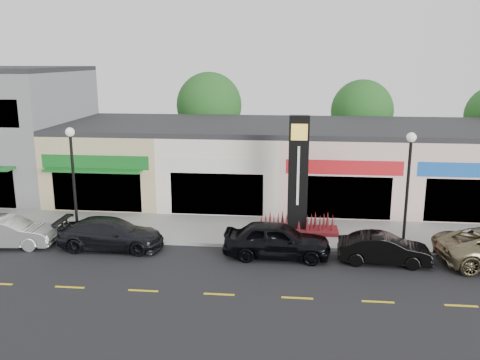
{
  "coord_description": "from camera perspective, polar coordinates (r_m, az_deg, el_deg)",
  "views": [
    {
      "loc": [
        2.66,
        -20.8,
        8.87
      ],
      "look_at": [
        0.08,
        4.0,
        2.87
      ],
      "focal_mm": 38.0,
      "sensor_mm": 36.0,
      "label": 1
    }
  ],
  "objects": [
    {
      "name": "ground",
      "position": [
        22.77,
        -1.27,
        -9.39
      ],
      "size": [
        120.0,
        120.0,
        0.0
      ],
      "primitive_type": "plane",
      "color": "black",
      "rests_on": "ground"
    },
    {
      "name": "sidewalk",
      "position": [
        26.78,
        -0.1,
        -5.64
      ],
      "size": [
        52.0,
        4.3,
        0.15
      ],
      "primitive_type": "cube",
      "color": "gray",
      "rests_on": "ground"
    },
    {
      "name": "curb",
      "position": [
        24.68,
        -0.66,
        -7.34
      ],
      "size": [
        52.0,
        0.2,
        0.15
      ],
      "primitive_type": "cube",
      "color": "gray",
      "rests_on": "ground"
    },
    {
      "name": "shop_beige",
      "position": [
        34.75,
        -12.93,
        2.46
      ],
      "size": [
        7.0,
        10.85,
        4.8
      ],
      "color": "#CAB681",
      "rests_on": "ground"
    },
    {
      "name": "shop_cream",
      "position": [
        33.18,
        -1.39,
        2.28
      ],
      "size": [
        7.0,
        10.01,
        4.8
      ],
      "color": "silver",
      "rests_on": "ground"
    },
    {
      "name": "shop_pink_w",
      "position": [
        33.04,
        10.75,
        2.0
      ],
      "size": [
        7.0,
        10.01,
        4.8
      ],
      "color": "beige",
      "rests_on": "ground"
    },
    {
      "name": "shop_pink_e",
      "position": [
        34.35,
        22.46,
        1.64
      ],
      "size": [
        7.0,
        10.01,
        4.8
      ],
      "color": "beige",
      "rests_on": "ground"
    },
    {
      "name": "tree_rear_west",
      "position": [
        41.01,
        -3.48,
        8.41
      ],
      "size": [
        5.2,
        5.2,
        7.83
      ],
      "color": "#382619",
      "rests_on": "ground"
    },
    {
      "name": "tree_rear_mid",
      "position": [
        40.85,
        13.53,
        7.57
      ],
      "size": [
        4.8,
        4.8,
        7.29
      ],
      "color": "#382619",
      "rests_on": "ground"
    },
    {
      "name": "lamp_west_near",
      "position": [
        26.19,
        -18.24,
        0.96
      ],
      "size": [
        0.44,
        0.44,
        5.47
      ],
      "color": "black",
      "rests_on": "sidewalk"
    },
    {
      "name": "lamp_east_near",
      "position": [
        24.51,
        18.36,
        0.12
      ],
      "size": [
        0.44,
        0.44,
        5.47
      ],
      "color": "black",
      "rests_on": "sidewalk"
    },
    {
      "name": "pylon_sign",
      "position": [
        25.86,
        6.49,
        -1.33
      ],
      "size": [
        4.2,
        1.3,
        6.0
      ],
      "color": "#5D1810",
      "rests_on": "sidewalk"
    },
    {
      "name": "car_white_van",
      "position": [
        26.92,
        -24.67,
        -5.34
      ],
      "size": [
        2.05,
        4.58,
        1.46
      ],
      "primitive_type": "imported",
      "rotation": [
        0.0,
        0.0,
        1.69
      ],
      "color": "silver",
      "rests_on": "ground"
    },
    {
      "name": "car_dark_sedan",
      "position": [
        25.05,
        -14.3,
        -5.87
      ],
      "size": [
        2.04,
        5.02,
        1.46
      ],
      "primitive_type": "imported",
      "rotation": [
        0.0,
        0.0,
        1.57
      ],
      "color": "black",
      "rests_on": "ground"
    },
    {
      "name": "car_black_sedan",
      "position": [
        23.29,
        4.16,
        -6.7
      ],
      "size": [
        2.05,
        4.88,
        1.65
      ],
      "primitive_type": "imported",
      "rotation": [
        0.0,
        0.0,
        1.55
      ],
      "color": "black",
      "rests_on": "ground"
    },
    {
      "name": "car_black_conv",
      "position": [
        23.48,
        15.85,
        -7.46
      ],
      "size": [
        1.65,
        4.1,
        1.32
      ],
      "primitive_type": "imported",
      "rotation": [
        0.0,
        0.0,
        1.51
      ],
      "color": "black",
      "rests_on": "ground"
    }
  ]
}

